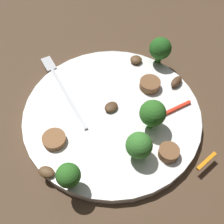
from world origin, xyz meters
TOP-DOWN VIEW (x-y plane):
  - ground_plane at (0.00, 0.00)m, footprint 1.40×1.40m
  - plate at (0.00, 0.00)m, footprint 0.29×0.29m
  - fork at (0.07, 0.08)m, footprint 0.18×0.06m
  - broccoli_floret_0 at (-0.08, -0.02)m, footprint 0.04×0.04m
  - broccoli_floret_1 at (-0.11, 0.08)m, footprint 0.03×0.03m
  - broccoli_floret_2 at (-0.04, -0.05)m, footprint 0.04×0.04m
  - broccoli_floret_3 at (0.10, -0.11)m, footprint 0.04×0.04m
  - sausage_slice_0 at (0.04, -0.07)m, footprint 0.05×0.05m
  - sausage_slice_1 at (-0.04, 0.10)m, footprint 0.05×0.05m
  - sausage_slice_2 at (-0.09, -0.07)m, footprint 0.04×0.04m
  - mushroom_0 at (-0.09, 0.11)m, footprint 0.03×0.03m
  - mushroom_1 at (0.04, -0.12)m, footprint 0.03×0.03m
  - mushroom_2 at (0.01, -0.00)m, footprint 0.03×0.03m
  - mushroom_3 at (0.10, -0.07)m, footprint 0.02×0.03m
  - pepper_strip_0 at (-0.11, -0.12)m, footprint 0.02×0.04m
  - pepper_strip_1 at (-0.01, -0.10)m, footprint 0.02×0.05m

SIDE VIEW (x-z plane):
  - ground_plane at x=0.00m, z-range 0.00..0.00m
  - plate at x=0.00m, z-range 0.00..0.02m
  - pepper_strip_0 at x=-0.11m, z-range 0.02..0.02m
  - fork at x=0.07m, z-range 0.02..0.02m
  - pepper_strip_1 at x=-0.01m, z-range 0.02..0.02m
  - mushroom_2 at x=0.01m, z-range 0.02..0.02m
  - mushroom_0 at x=-0.09m, z-range 0.02..0.03m
  - sausage_slice_1 at x=-0.04m, z-range 0.02..0.03m
  - mushroom_3 at x=0.10m, z-range 0.02..0.03m
  - mushroom_1 at x=0.04m, z-range 0.02..0.03m
  - sausage_slice_2 at x=-0.09m, z-range 0.02..0.03m
  - sausage_slice_0 at x=0.04m, z-range 0.02..0.03m
  - broccoli_floret_0 at x=-0.08m, z-range 0.02..0.07m
  - broccoli_floret_3 at x=0.10m, z-range 0.02..0.07m
  - broccoli_floret_1 at x=-0.11m, z-range 0.02..0.07m
  - broccoli_floret_2 at x=-0.04m, z-range 0.02..0.08m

